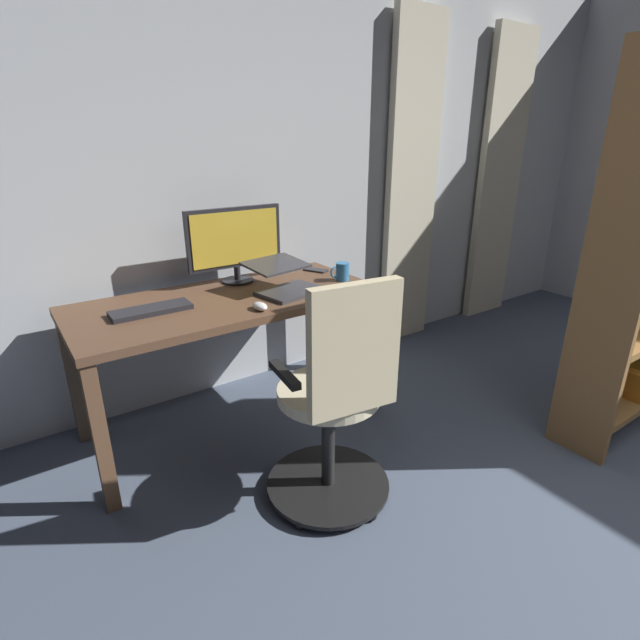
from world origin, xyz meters
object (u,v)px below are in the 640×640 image
desk (229,314)px  mug_coffee (342,272)px  office_chair (336,407)px  laptop (285,281)px  cell_phone_face_up (316,270)px  computer_mouse (260,306)px  computer_monitor (235,240)px  computer_keyboard (151,310)px

desk → mug_coffee: 0.69m
office_chair → laptop: bearing=81.9°
laptop → cell_phone_face_up: 0.45m
office_chair → computer_mouse: office_chair is taller
desk → computer_mouse: 0.29m
computer_monitor → computer_keyboard: size_ratio=1.51×
computer_monitor → laptop: 0.39m
office_chair → cell_phone_face_up: bearing=67.7°
desk → laptop: bearing=164.5°
computer_monitor → laptop: computer_monitor is taller
computer_keyboard → computer_mouse: computer_mouse is taller
laptop → office_chair: bearing=63.1°
computer_mouse → laptop: bearing=-144.4°
office_chair → mug_coffee: bearing=59.5°
computer_monitor → mug_coffee: computer_monitor is taller
computer_keyboard → mug_coffee: bearing=175.5°
computer_mouse → mug_coffee: bearing=-164.2°
computer_monitor → cell_phone_face_up: bearing=172.3°
office_chair → computer_monitor: (-0.09, -1.07, 0.50)m
office_chair → computer_keyboard: bearing=127.8°
computer_keyboard → laptop: size_ratio=0.92×
computer_keyboard → laptop: bearing=173.3°
office_chair → laptop: size_ratio=2.60×
laptop → mug_coffee: 0.38m
office_chair → desk: bearing=103.6°
office_chair → mug_coffee: (-0.59, -0.75, 0.32)m
computer_keyboard → mug_coffee: mug_coffee is taller
desk → computer_keyboard: bearing=0.1°
computer_monitor → computer_keyboard: bearing=23.0°
desk → computer_keyboard: 0.41m
office_chair → computer_mouse: 0.64m
computer_mouse → mug_coffee: (-0.63, -0.18, 0.03)m
desk → mug_coffee: size_ratio=12.74×
desk → laptop: laptop is taller
mug_coffee → desk: bearing=-7.2°
cell_phone_face_up → computer_keyboard: bearing=-16.7°
desk → cell_phone_face_up: size_ratio=10.93×
computer_monitor → computer_keyboard: 0.65m
computer_keyboard → computer_monitor: bearing=-157.0°
office_chair → mug_coffee: office_chair is taller
computer_keyboard → laptop: 0.70m
desk → mug_coffee: bearing=172.8°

